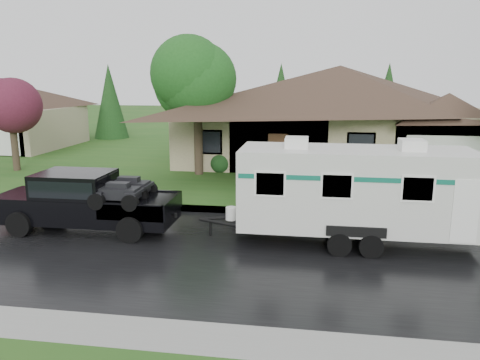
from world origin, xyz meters
name	(u,v)px	position (x,y,z in m)	size (l,w,h in m)	color
ground	(295,234)	(0.00, 0.00, 0.00)	(140.00, 140.00, 0.00)	#235119
road	(292,256)	(0.00, -2.00, 0.01)	(140.00, 8.00, 0.01)	black
curb	(297,213)	(0.00, 2.25, 0.07)	(140.00, 0.50, 0.15)	gray
lawn	(304,157)	(0.00, 15.00, 0.07)	(140.00, 26.00, 0.15)	#235119
house_main	(344,103)	(2.29, 13.84, 3.59)	(19.44, 10.80, 6.90)	gray
tree_left_green	(197,82)	(-5.27, 8.44, 4.83)	(4.08, 4.08, 6.75)	#382B1E
tree_red	(11,107)	(-15.23, 7.92, 3.53)	(2.95, 2.95, 4.88)	#382B1E
shrub_row	(341,165)	(2.00, 9.30, 0.65)	(13.60, 1.00, 1.00)	#143814
pickup_truck	(84,199)	(-7.02, -0.59, 1.06)	(5.92, 2.25, 1.97)	black
travel_trailer	(354,189)	(1.78, -0.59, 1.74)	(7.30, 2.57, 3.28)	silver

